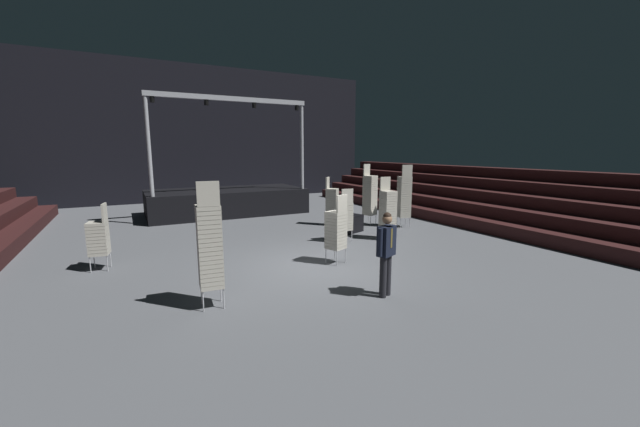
% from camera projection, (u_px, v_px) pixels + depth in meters
% --- Properties ---
extents(ground_plane, '(22.00, 30.00, 0.10)m').
position_uv_depth(ground_plane, '(314.00, 267.00, 9.81)').
color(ground_plane, '#515459').
extents(arena_end_wall, '(22.00, 0.30, 8.00)m').
position_uv_depth(arena_end_wall, '(201.00, 134.00, 22.17)').
color(arena_end_wall, black).
rests_on(arena_end_wall, ground_plane).
extents(bleacher_bank_right, '(3.75, 24.00, 2.25)m').
position_uv_depth(bleacher_bank_right, '(505.00, 198.00, 14.70)').
color(bleacher_bank_right, black).
rests_on(bleacher_bank_right, ground_plane).
extents(stage_riser, '(7.19, 3.39, 5.30)m').
position_uv_depth(stage_riser, '(227.00, 200.00, 17.72)').
color(stage_riser, black).
rests_on(stage_riser, ground_plane).
extents(man_with_tie, '(0.56, 0.36, 1.79)m').
position_uv_depth(man_with_tie, '(386.00, 249.00, 7.56)').
color(man_with_tie, black).
rests_on(man_with_tie, ground_plane).
extents(chair_stack_front_left, '(0.55, 0.55, 2.48)m').
position_uv_depth(chair_stack_front_left, '(404.00, 196.00, 14.49)').
color(chair_stack_front_left, '#B2B5BA').
rests_on(chair_stack_front_left, ground_plane).
extents(chair_stack_front_right, '(0.56, 0.56, 2.48)m').
position_uv_depth(chair_stack_front_right, '(370.00, 195.00, 15.01)').
color(chair_stack_front_right, '#B2B5BA').
rests_on(chair_stack_front_right, ground_plane).
extents(chair_stack_mid_left, '(0.48, 0.48, 1.79)m').
position_uv_depth(chair_stack_mid_left, '(344.00, 215.00, 12.20)').
color(chair_stack_mid_left, '#B2B5BA').
rests_on(chair_stack_mid_left, ground_plane).
extents(chair_stack_mid_right, '(0.57, 0.57, 1.88)m').
position_uv_depth(chair_stack_mid_right, '(336.00, 229.00, 9.86)').
color(chair_stack_mid_right, '#B2B5BA').
rests_on(chair_stack_mid_right, ground_plane).
extents(chair_stack_mid_centre, '(0.45, 0.45, 2.14)m').
position_uv_depth(chair_stack_mid_centre, '(388.00, 209.00, 12.51)').
color(chair_stack_mid_centre, '#B2B5BA').
rests_on(chair_stack_mid_centre, ground_plane).
extents(chair_stack_rear_left, '(0.62, 0.62, 1.96)m').
position_uv_depth(chair_stack_rear_left, '(332.00, 201.00, 14.88)').
color(chair_stack_rear_left, '#B2B5BA').
rests_on(chair_stack_rear_left, ground_plane).
extents(chair_stack_rear_right, '(0.48, 0.48, 2.48)m').
position_uv_depth(chair_stack_rear_right, '(210.00, 245.00, 7.01)').
color(chair_stack_rear_right, '#B2B5BA').
rests_on(chair_stack_rear_right, ground_plane).
extents(chair_stack_rear_centre, '(0.51, 0.51, 1.71)m').
position_uv_depth(chair_stack_rear_centre, '(99.00, 237.00, 9.30)').
color(chair_stack_rear_centre, '#B2B5BA').
rests_on(chair_stack_rear_centre, ground_plane).
extents(equipment_road_case, '(1.04, 0.86, 0.64)m').
position_uv_depth(equipment_road_case, '(350.00, 224.00, 13.76)').
color(equipment_road_case, black).
rests_on(equipment_road_case, ground_plane).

